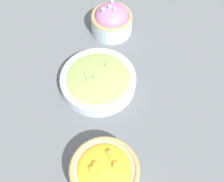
# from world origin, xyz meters

# --- Properties ---
(ground_plane) EXTENTS (3.00, 3.00, 0.00)m
(ground_plane) POSITION_xyz_m (0.00, 0.00, 0.00)
(ground_plane) COLOR #4C5156
(bowl_lettuce) EXTENTS (0.19, 0.19, 0.05)m
(bowl_lettuce) POSITION_xyz_m (-0.05, -0.01, 0.02)
(bowl_lettuce) COLOR #B2C1CC
(bowl_lettuce) RESTS_ON ground_plane
(bowl_squash) EXTENTS (0.15, 0.15, 0.08)m
(bowl_squash) POSITION_xyz_m (0.17, -0.11, 0.04)
(bowl_squash) COLOR silver
(bowl_squash) RESTS_ON ground_plane
(bowl_red_onion) EXTENTS (0.12, 0.12, 0.09)m
(bowl_red_onion) POSITION_xyz_m (-0.20, 0.11, 0.04)
(bowl_red_onion) COLOR #B2C1CC
(bowl_red_onion) RESTS_ON ground_plane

